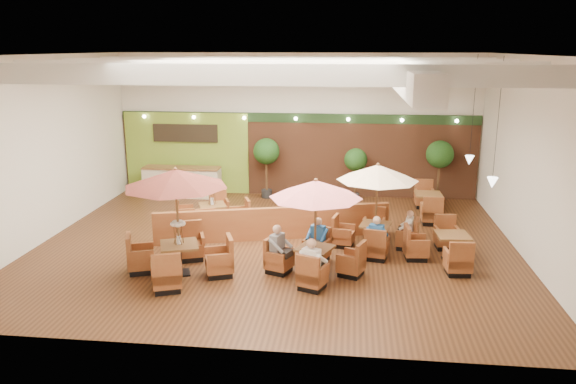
# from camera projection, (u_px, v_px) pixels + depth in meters

# --- Properties ---
(room) EXTENTS (14.04, 14.00, 5.52)m
(room) POSITION_uv_depth(u_px,v_px,m) (289.00, 118.00, 16.93)
(room) COLOR #381E0F
(room) RESTS_ON ground
(service_counter) EXTENTS (3.00, 0.75, 1.18)m
(service_counter) POSITION_uv_depth(u_px,v_px,m) (182.00, 182.00, 21.94)
(service_counter) COLOR beige
(service_counter) RESTS_ON ground
(booth_divider) EXTENTS (6.99, 2.12, 1.00)m
(booth_divider) POSITION_uv_depth(u_px,v_px,m) (274.00, 223.00, 17.06)
(booth_divider) COLOR brown
(booth_divider) RESTS_ON ground
(table_0) EXTENTS (2.95, 2.95, 2.83)m
(table_0) POSITION_uv_depth(u_px,v_px,m) (177.00, 203.00, 14.08)
(table_0) COLOR brown
(table_0) RESTS_ON ground
(table_1) EXTENTS (2.65, 2.65, 2.55)m
(table_1) POSITION_uv_depth(u_px,v_px,m) (315.00, 209.00, 14.11)
(table_1) COLOR brown
(table_1) RESTS_ON ground
(table_2) EXTENTS (2.57, 2.57, 2.54)m
(table_2) POSITION_uv_depth(u_px,v_px,m) (377.00, 190.00, 16.02)
(table_2) COLOR brown
(table_2) RESTS_ON ground
(table_3) EXTENTS (2.62, 2.62, 1.51)m
(table_3) POSITION_uv_depth(u_px,v_px,m) (212.00, 213.00, 18.37)
(table_3) COLOR brown
(table_3) RESTS_ON ground
(table_4) EXTENTS (1.77, 2.61, 0.96)m
(table_4) POSITION_uv_depth(u_px,v_px,m) (441.00, 248.00, 15.40)
(table_4) COLOR brown
(table_4) RESTS_ON ground
(table_5) EXTENTS (0.90, 2.67, 1.00)m
(table_5) POSITION_uv_depth(u_px,v_px,m) (428.00, 205.00, 19.51)
(table_5) COLOR brown
(table_5) RESTS_ON ground
(topiary_0) EXTENTS (1.01, 1.01, 2.34)m
(topiary_0) POSITION_uv_depth(u_px,v_px,m) (266.00, 154.00, 21.48)
(topiary_0) COLOR black
(topiary_0) RESTS_ON ground
(topiary_1) EXTENTS (0.87, 0.87, 2.02)m
(topiary_1) POSITION_uv_depth(u_px,v_px,m) (356.00, 162.00, 21.16)
(topiary_1) COLOR black
(topiary_1) RESTS_ON ground
(topiary_2) EXTENTS (1.02, 1.02, 2.37)m
(topiary_2) POSITION_uv_depth(u_px,v_px,m) (440.00, 157.00, 20.75)
(topiary_2) COLOR black
(topiary_2) RESTS_ON ground
(diner_0) EXTENTS (0.47, 0.45, 0.84)m
(diner_0) POSITION_uv_depth(u_px,v_px,m) (312.00, 259.00, 13.46)
(diner_0) COLOR white
(diner_0) RESTS_ON ground
(diner_1) EXTENTS (0.42, 0.39, 0.77)m
(diner_1) POSITION_uv_depth(u_px,v_px,m) (317.00, 235.00, 15.26)
(diner_1) COLOR #265EA5
(diner_1) RESTS_ON ground
(diner_2) EXTENTS (0.43, 0.46, 0.83)m
(diner_2) POSITION_uv_depth(u_px,v_px,m) (279.00, 244.00, 14.46)
(diner_2) COLOR gray
(diner_2) RESTS_ON ground
(diner_3) EXTENTS (0.43, 0.39, 0.79)m
(diner_3) POSITION_uv_depth(u_px,v_px,m) (377.00, 233.00, 15.38)
(diner_3) COLOR #265EA5
(diner_3) RESTS_ON ground
(diner_4) EXTENTS (0.33, 0.38, 0.71)m
(diner_4) POSITION_uv_depth(u_px,v_px,m) (408.00, 225.00, 16.17)
(diner_4) COLOR white
(diner_4) RESTS_ON ground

